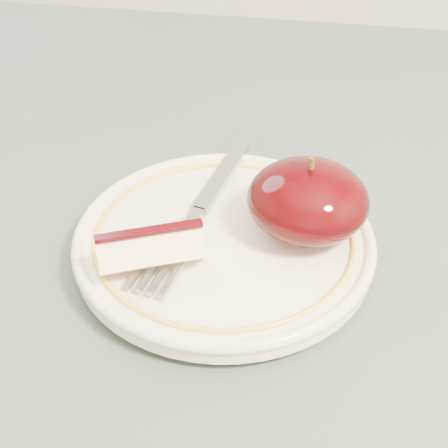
% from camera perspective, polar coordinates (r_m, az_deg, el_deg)
% --- Properties ---
extents(table, '(0.90, 0.90, 0.75)m').
position_cam_1_polar(table, '(0.55, -10.75, -6.65)').
color(table, brown).
rests_on(table, ground).
extents(plate, '(0.21, 0.21, 0.02)m').
position_cam_1_polar(plate, '(0.44, 0.00, -1.44)').
color(plate, '#F7E9CF').
rests_on(plate, table).
extents(apple_half, '(0.08, 0.08, 0.06)m').
position_cam_1_polar(apple_half, '(0.43, 7.66, 2.16)').
color(apple_half, black).
rests_on(apple_half, plate).
extents(apple_wedge, '(0.07, 0.06, 0.03)m').
position_cam_1_polar(apple_wedge, '(0.40, -6.69, -2.37)').
color(apple_wedge, '#FFEDBB').
rests_on(apple_wedge, plate).
extents(fork, '(0.05, 0.19, 0.00)m').
position_cam_1_polar(fork, '(0.45, -2.36, 1.19)').
color(fork, gray).
rests_on(fork, plate).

